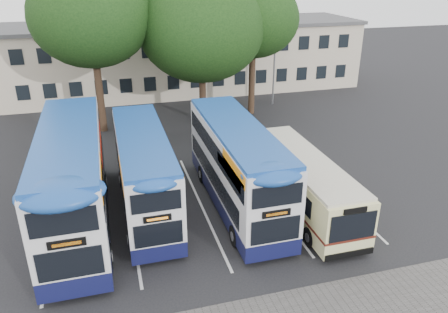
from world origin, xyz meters
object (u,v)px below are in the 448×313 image
(bus_dd_right, at_px, (237,163))
(bus_dd_mid, at_px, (144,169))
(bus_dd_left, at_px, (73,176))
(tree_left, at_px, (91,16))
(tree_right, at_px, (253,19))
(lamp_post, at_px, (275,44))
(tree_mid, at_px, (201,28))
(bus_single, at_px, (302,179))

(bus_dd_right, bearing_deg, bus_dd_mid, 169.67)
(bus_dd_left, distance_m, bus_dd_right, 7.51)
(bus_dd_left, xyz_separation_m, bus_dd_mid, (3.14, 0.57, -0.34))
(bus_dd_left, height_order, bus_dd_mid, bus_dd_left)
(tree_left, height_order, tree_right, tree_left)
(lamp_post, distance_m, bus_dd_right, 17.59)
(tree_mid, bearing_deg, bus_single, -82.83)
(tree_right, distance_m, bus_dd_mid, 16.93)
(tree_right, relative_size, bus_dd_right, 1.02)
(lamp_post, distance_m, bus_dd_mid, 19.38)
(tree_mid, bearing_deg, tree_right, 13.18)
(bus_dd_left, bearing_deg, lamp_post, 44.35)
(bus_dd_right, bearing_deg, bus_single, -20.32)
(tree_mid, xyz_separation_m, bus_dd_right, (-1.25, -12.62, -4.62))
(bus_dd_mid, bearing_deg, lamp_post, 49.72)
(bus_dd_left, bearing_deg, tree_right, 45.92)
(lamp_post, bearing_deg, bus_dd_mid, -130.28)
(tree_mid, distance_m, bus_dd_right, 13.50)
(tree_right, relative_size, bus_single, 1.13)
(bus_dd_mid, height_order, bus_dd_right, bus_dd_right)
(tree_mid, relative_size, bus_dd_left, 0.98)
(lamp_post, distance_m, tree_left, 14.66)
(lamp_post, xyz_separation_m, bus_dd_left, (-15.53, -15.18, -2.58))
(tree_left, relative_size, bus_dd_left, 1.04)
(tree_left, xyz_separation_m, tree_mid, (7.35, -0.05, -1.04))
(tree_right, height_order, bus_single, tree_right)
(bus_dd_mid, xyz_separation_m, bus_dd_right, (4.36, -0.79, 0.15))
(bus_single, bearing_deg, bus_dd_mid, 165.50)
(tree_mid, height_order, tree_right, tree_mid)
(lamp_post, distance_m, tree_right, 3.85)
(lamp_post, height_order, bus_dd_left, lamp_post)
(lamp_post, distance_m, bus_single, 17.63)
(lamp_post, relative_size, bus_single, 1.00)
(lamp_post, height_order, bus_dd_mid, lamp_post)
(tree_left, bearing_deg, bus_dd_right, -64.33)
(bus_dd_right, bearing_deg, tree_right, 68.18)
(lamp_post, relative_size, tree_left, 0.80)
(lamp_post, height_order, tree_mid, tree_mid)
(lamp_post, height_order, bus_dd_right, lamp_post)
(tree_left, relative_size, tree_mid, 1.06)
(bus_dd_mid, bearing_deg, bus_single, -14.50)
(lamp_post, bearing_deg, bus_dd_right, -117.51)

